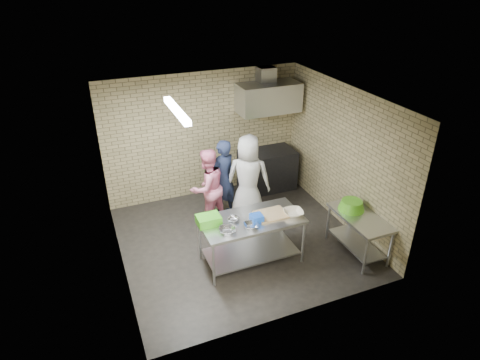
# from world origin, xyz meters

# --- Properties ---
(floor) EXTENTS (4.20, 4.20, 0.00)m
(floor) POSITION_xyz_m (0.00, 0.00, 0.00)
(floor) COLOR black
(floor) RESTS_ON ground
(ceiling) EXTENTS (4.20, 4.20, 0.00)m
(ceiling) POSITION_xyz_m (0.00, 0.00, 2.70)
(ceiling) COLOR black
(ceiling) RESTS_ON ground
(back_wall) EXTENTS (4.20, 0.06, 2.70)m
(back_wall) POSITION_xyz_m (0.00, 2.00, 1.35)
(back_wall) COLOR tan
(back_wall) RESTS_ON ground
(front_wall) EXTENTS (4.20, 0.06, 2.70)m
(front_wall) POSITION_xyz_m (0.00, -2.00, 1.35)
(front_wall) COLOR tan
(front_wall) RESTS_ON ground
(left_wall) EXTENTS (0.06, 4.00, 2.70)m
(left_wall) POSITION_xyz_m (-2.10, 0.00, 1.35)
(left_wall) COLOR tan
(left_wall) RESTS_ON ground
(right_wall) EXTENTS (0.06, 4.00, 2.70)m
(right_wall) POSITION_xyz_m (2.10, 0.00, 1.35)
(right_wall) COLOR tan
(right_wall) RESTS_ON ground
(prep_table) EXTENTS (1.70, 0.85, 0.85)m
(prep_table) POSITION_xyz_m (-0.03, -0.61, 0.42)
(prep_table) COLOR silver
(prep_table) RESTS_ON floor
(side_counter) EXTENTS (0.60, 1.20, 0.75)m
(side_counter) POSITION_xyz_m (1.80, -1.10, 0.38)
(side_counter) COLOR silver
(side_counter) RESTS_ON floor
(stove) EXTENTS (1.20, 0.70, 0.90)m
(stove) POSITION_xyz_m (1.35, 1.65, 0.45)
(stove) COLOR black
(stove) RESTS_ON floor
(range_hood) EXTENTS (1.30, 0.60, 0.60)m
(range_hood) POSITION_xyz_m (1.35, 1.70, 2.10)
(range_hood) COLOR silver
(range_hood) RESTS_ON back_wall
(hood_duct) EXTENTS (0.35, 0.30, 0.30)m
(hood_duct) POSITION_xyz_m (1.35, 1.85, 2.55)
(hood_duct) COLOR #A5A8AD
(hood_duct) RESTS_ON back_wall
(wall_shelf) EXTENTS (0.80, 0.20, 0.04)m
(wall_shelf) POSITION_xyz_m (1.65, 1.89, 1.92)
(wall_shelf) COLOR #3F2B19
(wall_shelf) RESTS_ON back_wall
(fluorescent_fixture) EXTENTS (0.10, 1.25, 0.08)m
(fluorescent_fixture) POSITION_xyz_m (-1.00, 0.00, 2.64)
(fluorescent_fixture) COLOR white
(fluorescent_fixture) RESTS_ON ceiling
(green_crate) EXTENTS (0.38, 0.28, 0.15)m
(green_crate) POSITION_xyz_m (-0.73, -0.49, 0.92)
(green_crate) COLOR #389A1C
(green_crate) RESTS_ON prep_table
(blue_tub) EXTENTS (0.19, 0.19, 0.12)m
(blue_tub) POSITION_xyz_m (0.02, -0.71, 0.91)
(blue_tub) COLOR blue
(blue_tub) RESTS_ON prep_table
(cutting_board) EXTENTS (0.52, 0.40, 0.03)m
(cutting_board) POSITION_xyz_m (0.32, -0.63, 0.86)
(cutting_board) COLOR tan
(cutting_board) RESTS_ON prep_table
(mixing_bowl_a) EXTENTS (0.31, 0.31, 0.06)m
(mixing_bowl_a) POSITION_xyz_m (-0.53, -0.81, 0.88)
(mixing_bowl_a) COLOR #B3B4BA
(mixing_bowl_a) RESTS_ON prep_table
(mixing_bowl_b) EXTENTS (0.23, 0.23, 0.06)m
(mixing_bowl_b) POSITION_xyz_m (-0.33, -0.56, 0.88)
(mixing_bowl_b) COLOR #ABADB2
(mixing_bowl_b) RESTS_ON prep_table
(mixing_bowl_c) EXTENTS (0.28, 0.28, 0.06)m
(mixing_bowl_c) POSITION_xyz_m (-0.13, -0.83, 0.88)
(mixing_bowl_c) COLOR #AAADB1
(mixing_bowl_c) RESTS_ON prep_table
(ceramic_bowl) EXTENTS (0.38, 0.38, 0.08)m
(ceramic_bowl) POSITION_xyz_m (0.67, -0.76, 0.89)
(ceramic_bowl) COLOR beige
(ceramic_bowl) RESTS_ON prep_table
(green_basin) EXTENTS (0.46, 0.46, 0.17)m
(green_basin) POSITION_xyz_m (1.78, -0.85, 0.83)
(green_basin) COLOR #59C626
(green_basin) RESTS_ON side_counter
(bottle_red) EXTENTS (0.07, 0.07, 0.18)m
(bottle_red) POSITION_xyz_m (1.40, 1.89, 2.03)
(bottle_red) COLOR #B22619
(bottle_red) RESTS_ON wall_shelf
(bottle_green) EXTENTS (0.06, 0.06, 0.15)m
(bottle_green) POSITION_xyz_m (1.80, 1.89, 2.02)
(bottle_green) COLOR green
(bottle_green) RESTS_ON wall_shelf
(man_navy) EXTENTS (0.69, 0.57, 1.63)m
(man_navy) POSITION_xyz_m (0.04, 0.96, 0.82)
(man_navy) COLOR #141833
(man_navy) RESTS_ON floor
(woman_pink) EXTENTS (0.91, 0.81, 1.56)m
(woman_pink) POSITION_xyz_m (-0.33, 0.80, 0.78)
(woman_pink) COLOR pink
(woman_pink) RESTS_ON floor
(woman_white) EXTENTS (1.02, 0.90, 1.75)m
(woman_white) POSITION_xyz_m (0.47, 0.69, 0.88)
(woman_white) COLOR silver
(woman_white) RESTS_ON floor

